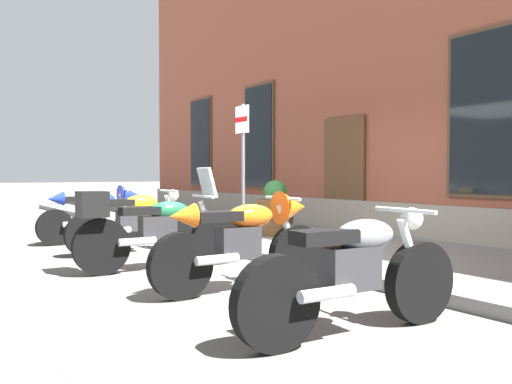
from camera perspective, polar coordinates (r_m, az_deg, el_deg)
name	(u,v)px	position (r m, az deg, el deg)	size (l,w,h in m)	color
ground_plane	(251,260)	(7.42, -0.50, -7.35)	(140.00, 140.00, 0.00)	#565451
sidewalk	(336,247)	(8.39, 8.65, -5.84)	(26.60, 3.19, 0.13)	slate
motorcycle_blue_sport	(99,211)	(9.70, -16.53, -1.97)	(0.62, 1.96, 1.00)	black
motorcycle_yellow_naked	(136,221)	(8.28, -12.75, -3.11)	(0.62, 2.10, 0.95)	black
motorcycle_green_touring	(153,227)	(6.71, -11.03, -3.75)	(0.62, 2.18, 1.29)	black
motorcycle_orange_sport	(248,237)	(5.46, -0.84, -4.83)	(0.62, 2.02, 1.02)	black
motorcycle_grey_naked	(356,272)	(4.02, 10.75, -8.47)	(0.62, 2.04, 0.94)	black
parking_sign	(243,151)	(8.63, -1.45, 4.38)	(0.36, 0.07, 2.20)	#4C4C51
barrel_planter	(275,212)	(9.23, 2.08, -2.18)	(0.65, 0.65, 0.96)	brown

